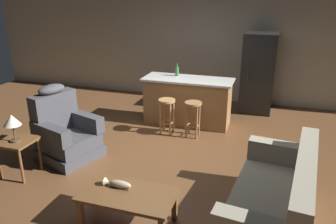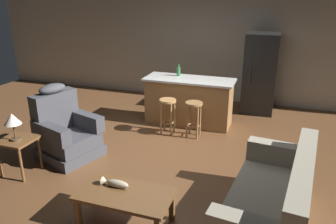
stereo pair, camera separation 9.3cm
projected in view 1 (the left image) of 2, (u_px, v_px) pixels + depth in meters
The scene contains 13 objects.
ground_plane at pixel (167, 150), 5.67m from camera, with size 12.00×12.00×0.00m.
back_wall at pixel (207, 47), 8.01m from camera, with size 12.00×0.05×2.60m.
coffee_table at pixel (128, 197), 3.76m from camera, with size 1.10×0.60×0.42m.
fish_figurine at pixel (117, 184), 3.84m from camera, with size 0.34×0.10×0.10m.
couch at pixel (275, 203), 3.70m from camera, with size 1.05×1.98×0.94m.
recliner_near_lamp at pixel (65, 133), 5.34m from camera, with size 1.06×1.06×1.20m.
end_table at pixel (18, 146), 4.78m from camera, with size 0.48×0.48×0.56m.
table_lamp at pixel (12, 121), 4.60m from camera, with size 0.24×0.24×0.41m.
kitchen_island at pixel (188, 101), 6.71m from camera, with size 1.80×0.70×0.95m.
bar_stool_left at pixel (167, 110), 6.22m from camera, with size 0.32×0.32×0.68m.
bar_stool_right at pixel (193, 113), 6.07m from camera, with size 0.32×0.32×0.68m.
refrigerator at pixel (258, 73), 7.27m from camera, with size 0.70×0.69×1.76m.
bottle_tall_green at pixel (177, 71), 6.74m from camera, with size 0.08×0.08×0.25m.
Camera 1 is at (1.58, -4.84, 2.58)m, focal length 35.00 mm.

